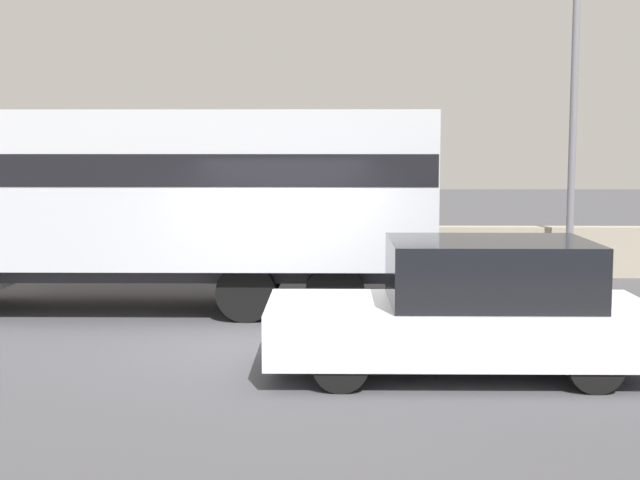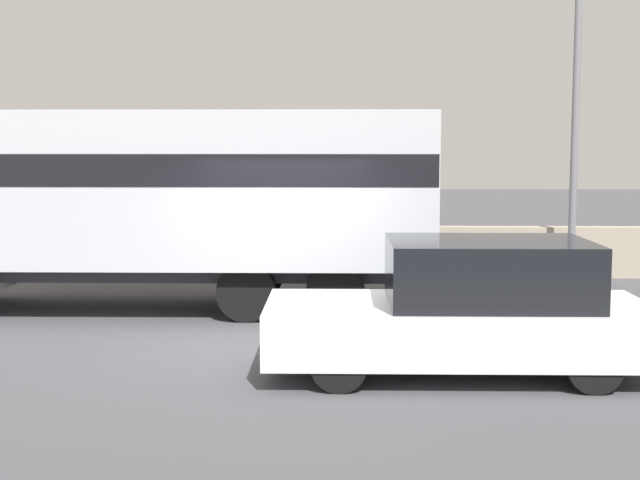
{
  "view_description": "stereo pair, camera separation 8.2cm",
  "coord_description": "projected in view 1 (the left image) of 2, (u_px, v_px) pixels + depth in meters",
  "views": [
    {
      "loc": [
        0.7,
        -11.61,
        2.71
      ],
      "look_at": [
        0.54,
        0.64,
        1.36
      ],
      "focal_mm": 50.0,
      "sensor_mm": 36.0,
      "label": 1
    },
    {
      "loc": [
        0.79,
        -11.61,
        2.71
      ],
      "look_at": [
        0.54,
        0.64,
        1.36
      ],
      "focal_mm": 50.0,
      "sensor_mm": 36.0,
      "label": 2
    }
  ],
  "objects": [
    {
      "name": "street_lamp",
      "position": [
        576.0,
        43.0,
        16.61
      ],
      "size": [
        0.56,
        0.28,
        7.98
      ],
      "color": "slate",
      "rests_on": "ground_plane"
    },
    {
      "name": "car_hatchback",
      "position": [
        469.0,
        309.0,
        10.39
      ],
      "size": [
        4.46,
        1.85,
        1.58
      ],
      "rotation": [
        0.0,
        0.0,
        3.14
      ],
      "color": "silver",
      "rests_on": "ground_plane"
    },
    {
      "name": "ground_plane",
      "position": [
        279.0,
        347.0,
        11.84
      ],
      "size": [
        80.0,
        80.0,
        0.0
      ],
      "primitive_type": "plane",
      "color": "#47474C"
    },
    {
      "name": "box_truck",
      "position": [
        167.0,
        194.0,
        14.27
      ],
      "size": [
        8.91,
        2.58,
        3.18
      ],
      "rotation": [
        0.0,
        0.0,
        3.14
      ],
      "color": "silver",
      "rests_on": "ground_plane"
    },
    {
      "name": "stone_wall_backdrop",
      "position": [
        297.0,
        251.0,
        18.01
      ],
      "size": [
        60.0,
        0.35,
        1.02
      ],
      "color": "#A39984",
      "rests_on": "ground_plane"
    }
  ]
}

